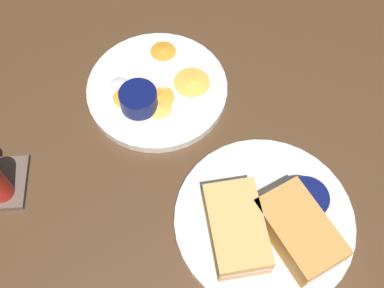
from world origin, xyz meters
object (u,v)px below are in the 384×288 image
Objects in this scene: sandwich_half_far at (296,231)px; spoon_by_gravy_ramekin at (125,84)px; plate_sandwich_main at (261,220)px; ramekin_light_gravy at (136,99)px; ramekin_dark_sauce at (302,201)px; sandwich_half_near at (233,228)px; plate_chips_companion at (155,89)px; spoon_by_dark_ramekin at (268,218)px.

sandwich_half_far is 38.08cm from spoon_by_gravy_ramekin.
ramekin_light_gravy is at bearing 40.82° from plate_sandwich_main.
ramekin_dark_sauce reaches higher than plate_sandwich_main.
sandwich_half_near is 0.56× the size of plate_chips_companion.
sandwich_half_near reaches higher than plate_sandwich_main.
plate_chips_companion is (28.19, 19.62, -3.20)cm from sandwich_half_far.
sandwich_half_near reaches higher than spoon_by_dark_ramekin.
ramekin_light_gravy is at bearing 41.81° from spoon_by_dark_ramekin.
sandwich_half_far reaches higher than spoon_by_gravy_ramekin.
sandwich_half_far is at bearing -126.10° from plate_sandwich_main.
plate_chips_companion is at bearing 34.84° from sandwich_half_far.
sandwich_half_near reaches higher than spoon_by_gravy_ramekin.
spoon_by_gravy_ramekin is (26.07, 21.36, 0.00)cm from spoon_by_dark_ramekin.
plate_sandwich_main is 4.10× the size of ramekin_dark_sauce.
plate_sandwich_main is 1.95× the size of sandwich_half_near.
spoon_by_dark_ramekin is 30.14cm from plate_chips_companion.
sandwich_half_near is 32.20cm from spoon_by_gravy_ramekin.
plate_chips_companion is at bearing 42.16° from ramekin_dark_sauce.
plate_sandwich_main and plate_chips_companion have the same top height.
plate_sandwich_main is 28.47cm from ramekin_light_gravy.
ramekin_dark_sauce is 31.50cm from ramekin_light_gravy.
sandwich_half_near reaches higher than ramekin_light_gravy.
spoon_by_gravy_ramekin is at bearing 38.43° from plate_sandwich_main.
plate_chips_companion is (25.34, 16.28, -1.16)cm from spoon_by_dark_ramekin.
ramekin_dark_sauce is at bearing -132.60° from spoon_by_gravy_ramekin.
spoon_by_dark_ramekin is 0.40× the size of plate_chips_companion.
ramekin_dark_sauce is 0.66× the size of spoon_by_gravy_ramekin.
ramekin_dark_sauce is (3.66, -10.62, -0.39)cm from sandwich_half_near.
ramekin_light_gravy is (24.49, 22.69, -0.51)cm from sandwich_half_far.
sandwich_half_far reaches higher than plate_sandwich_main.
sandwich_half_near is 11.24cm from ramekin_dark_sauce.
sandwich_half_near is 1.42× the size of spoon_by_dark_ramekin.
spoon_by_gravy_ramekin is at bearing 24.35° from ramekin_light_gravy.
plate_sandwich_main is at bearing -141.57° from spoon_by_gravy_ramekin.
sandwich_half_far is at bearing -145.16° from plate_chips_companion.
sandwich_half_far is (-3.04, -4.17, 3.20)cm from plate_sandwich_main.
plate_chips_companion is at bearing 32.72° from spoon_by_dark_ramekin.
sandwich_half_far reaches higher than spoon_by_dark_ramekin.
ramekin_dark_sauce reaches higher than spoon_by_gravy_ramekin.
ramekin_light_gravy is at bearing 50.86° from ramekin_dark_sauce.
sandwich_half_near reaches higher than ramekin_dark_sauce.
sandwich_half_far is at bearing -130.47° from spoon_by_dark_ramekin.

